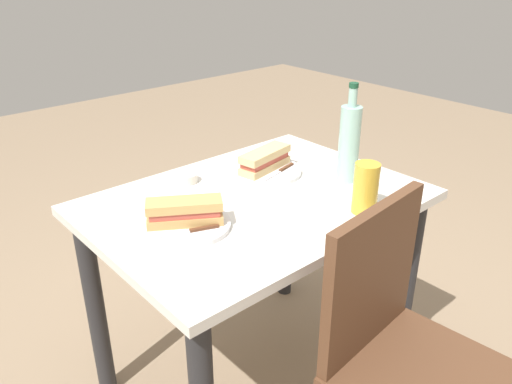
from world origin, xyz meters
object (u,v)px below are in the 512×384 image
at_px(baguette_sandwich_far, 265,160).
at_px(beer_glass, 366,188).
at_px(dining_table, 256,235).
at_px(olive_bowl, 185,178).
at_px(chair_far, 400,351).
at_px(water_bottle, 349,142).
at_px(plate_far, 265,171).
at_px(knife_far, 280,171).
at_px(baguette_sandwich_near, 185,212).
at_px(plate_near, 186,225).
at_px(knife_near, 190,231).

distance_m(baguette_sandwich_far, beer_glass, 0.40).
bearing_deg(dining_table, olive_bowl, -68.58).
height_order(chair_far, baguette_sandwich_far, chair_far).
bearing_deg(olive_bowl, water_bottle, 140.39).
bearing_deg(water_bottle, beer_glass, 52.41).
bearing_deg(plate_far, knife_far, 112.21).
bearing_deg(chair_far, water_bottle, -124.81).
height_order(baguette_sandwich_near, water_bottle, water_bottle).
distance_m(plate_near, plate_far, 0.44).
relative_size(baguette_sandwich_near, baguette_sandwich_far, 0.99).
relative_size(dining_table, olive_bowl, 12.40).
distance_m(dining_table, baguette_sandwich_far, 0.27).
xyz_separation_m(chair_far, water_bottle, (-0.32, -0.46, 0.35)).
xyz_separation_m(knife_far, water_bottle, (-0.14, 0.17, 0.11)).
distance_m(plate_near, knife_near, 0.06).
relative_size(plate_near, knife_far, 1.40).
relative_size(chair_far, plate_far, 3.52).
bearing_deg(dining_table, plate_far, -140.14).
distance_m(plate_far, beer_glass, 0.41).
xyz_separation_m(knife_far, olive_bowl, (0.27, -0.17, -0.00)).
bearing_deg(plate_near, baguette_sandwich_near, 90.00).
bearing_deg(baguette_sandwich_far, chair_far, 76.99).
relative_size(knife_near, olive_bowl, 2.15).
bearing_deg(plate_far, baguette_sandwich_near, 18.12).
distance_m(dining_table, chair_far, 0.57).
relative_size(dining_table, beer_glass, 6.62).
relative_size(knife_near, beer_glass, 1.15).
height_order(plate_far, olive_bowl, olive_bowl).
distance_m(water_bottle, olive_bowl, 0.54).
height_order(plate_near, water_bottle, water_bottle).
relative_size(baguette_sandwich_far, knife_far, 1.20).
distance_m(knife_near, knife_far, 0.48).
bearing_deg(knife_far, baguette_sandwich_far, -67.79).
distance_m(dining_table, knife_far, 0.24).
relative_size(water_bottle, olive_bowl, 4.05).
relative_size(dining_table, baguette_sandwich_far, 4.68).
bearing_deg(beer_glass, dining_table, -57.42).
bearing_deg(beer_glass, water_bottle, -127.59).
height_order(chair_far, baguette_sandwich_near, chair_far).
xyz_separation_m(dining_table, knife_far, (-0.17, -0.07, 0.15)).
height_order(knife_near, water_bottle, water_bottle).
bearing_deg(baguette_sandwich_near, plate_near, -90.00).
bearing_deg(chair_far, knife_far, -105.88).
bearing_deg(plate_far, dining_table, 39.86).
xyz_separation_m(baguette_sandwich_near, olive_bowl, (-0.17, -0.25, -0.03)).
height_order(dining_table, knife_near, knife_near).
height_order(baguette_sandwich_near, plate_far, baguette_sandwich_near).
bearing_deg(plate_near, chair_far, 115.46).
relative_size(dining_table, knife_near, 5.77).
distance_m(knife_near, beer_glass, 0.51).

